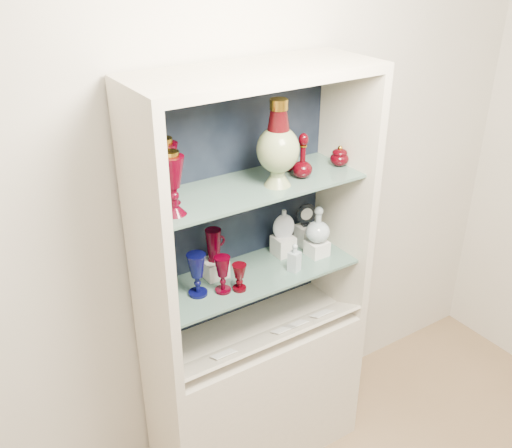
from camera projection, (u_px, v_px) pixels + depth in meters
wall_back at (229, 184)px, 2.49m from camera, size 3.50×0.02×2.80m
cabinet_base at (256, 392)px, 2.79m from camera, size 1.00×0.40×0.75m
cabinet_back_panel at (233, 202)px, 2.50m from camera, size 0.98×0.02×1.15m
cabinet_side_left at (148, 250)px, 2.13m from camera, size 0.04×0.40×1.15m
cabinet_side_right at (345, 193)px, 2.59m from camera, size 0.04×0.40×1.15m
cabinet_top_cap at (256, 74)px, 2.09m from camera, size 1.00×0.40×0.04m
shelf_lower at (254, 274)px, 2.50m from camera, size 0.92×0.34×0.01m
shelf_upper at (253, 186)px, 2.31m from camera, size 0.92×0.34×0.01m
label_ledge at (269, 338)px, 2.53m from camera, size 0.92×0.17×0.09m
label_card_0 at (223, 354)px, 2.41m from camera, size 0.10×0.06×0.03m
label_card_1 at (283, 329)px, 2.56m from camera, size 0.10×0.06×0.03m
label_card_2 at (321, 314)px, 2.66m from camera, size 0.10×0.06×0.03m
label_card_3 at (296, 324)px, 2.59m from camera, size 0.10×0.06×0.03m
pedestal_lamp_left at (173, 183)px, 2.01m from camera, size 0.11×0.11×0.24m
pedestal_lamp_right at (166, 171)px, 2.09m from camera, size 0.12×0.12×0.26m
enamel_urn at (278, 143)px, 2.23m from camera, size 0.22×0.22×0.35m
ruby_decanter_a at (303, 153)px, 2.33m from camera, size 0.10×0.10×0.21m
ruby_decanter_b at (288, 150)px, 2.40m from camera, size 0.10×0.10×0.19m
lidded_bowl at (340, 155)px, 2.48m from camera, size 0.11×0.11×0.09m
cobalt_goblet at (197, 275)px, 2.31m from camera, size 0.09×0.09×0.19m
ruby_goblet_tall at (223, 274)px, 2.34m from camera, size 0.07×0.07×0.16m
ruby_goblet_small at (239, 277)px, 2.36m from camera, size 0.06×0.06×0.12m
riser_ruby_pitcher at (214, 268)px, 2.46m from camera, size 0.10×0.10×0.08m
ruby_pitcher at (214, 245)px, 2.41m from camera, size 0.12×0.08×0.15m
clear_square_bottle at (294, 257)px, 2.49m from camera, size 0.06×0.06×0.13m
riser_flat_flask at (283, 245)px, 2.63m from camera, size 0.09×0.09×0.09m
flat_flask at (284, 223)px, 2.57m from camera, size 0.11×0.08×0.14m
riser_clear_round_decanter at (317, 248)px, 2.63m from camera, size 0.09×0.09×0.07m
clear_round_decanter at (318, 225)px, 2.57m from camera, size 0.13×0.13×0.17m
riser_cameo_medallion at (305, 235)px, 2.71m from camera, size 0.08×0.08×0.10m
cameo_medallion at (306, 215)px, 2.66m from camera, size 0.10×0.06×0.12m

